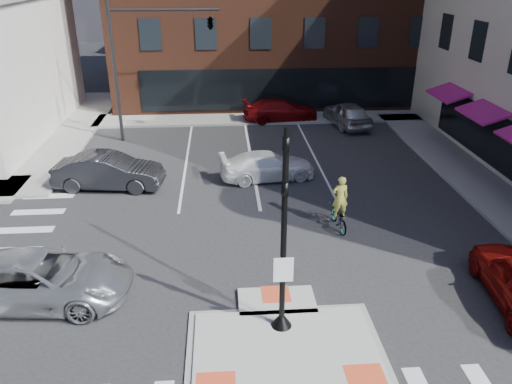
{
  "coord_description": "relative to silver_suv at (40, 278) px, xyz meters",
  "views": [
    {
      "loc": [
        -1.57,
        -11.07,
        9.67
      ],
      "look_at": [
        -0.36,
        5.63,
        2.0
      ],
      "focal_mm": 35.0,
      "sensor_mm": 36.0,
      "label": 1
    }
  ],
  "objects": [
    {
      "name": "white_pickup",
      "position": [
        7.98,
        9.22,
        -0.11
      ],
      "size": [
        4.87,
        2.58,
        1.34
      ],
      "primitive_type": "imported",
      "rotation": [
        0.0,
        0.0,
        1.73
      ],
      "color": "white",
      "rests_on": "ground"
    },
    {
      "name": "building_far_left",
      "position": [
        3.34,
        49.66,
        4.21
      ],
      "size": [
        10.0,
        12.0,
        10.0
      ],
      "primitive_type": "cube",
      "color": "slate",
      "rests_on": "ground"
    },
    {
      "name": "mast_arm_signal",
      "position": [
        3.87,
        15.66,
        5.42
      ],
      "size": [
        6.1,
        2.24,
        8.0
      ],
      "color": "black",
      "rests_on": "ground"
    },
    {
      "name": "sidewalk_n",
      "position": [
        10.34,
        19.66,
        -0.71
      ],
      "size": [
        26.0,
        3.0,
        0.15
      ],
      "primitive_type": "cube",
      "color": "gray",
      "rests_on": "ground"
    },
    {
      "name": "refuge_island",
      "position": [
        7.34,
        -2.6,
        -0.74
      ],
      "size": [
        5.4,
        4.65,
        0.13
      ],
      "color": "gray",
      "rests_on": "ground"
    },
    {
      "name": "ground",
      "position": [
        7.34,
        -2.34,
        -0.79
      ],
      "size": [
        120.0,
        120.0,
        0.0
      ],
      "primitive_type": "plane",
      "color": "#28282B",
      "rests_on": "ground"
    },
    {
      "name": "signal_pole",
      "position": [
        7.34,
        -1.95,
        1.57
      ],
      "size": [
        0.6,
        0.6,
        5.98
      ],
      "color": "black",
      "rests_on": "refuge_island"
    },
    {
      "name": "bg_car_red",
      "position": [
        9.79,
        19.16,
        -0.06
      ],
      "size": [
        5.2,
        2.56,
        1.45
      ],
      "primitive_type": "imported",
      "rotation": [
        0.0,
        0.0,
        1.68
      ],
      "color": "maroon",
      "rests_on": "ground"
    },
    {
      "name": "bg_car_silver",
      "position": [
        13.96,
        17.64,
        0.01
      ],
      "size": [
        2.64,
        4.93,
        1.6
      ],
      "primitive_type": "imported",
      "rotation": [
        0.0,
        0.0,
        3.31
      ],
      "color": "#B6B9BE",
      "rests_on": "ground"
    },
    {
      "name": "sidewalk_e",
      "position": [
        18.14,
        7.66,
        -0.71
      ],
      "size": [
        3.0,
        24.0,
        0.15
      ],
      "primitive_type": "cube",
      "color": "gray",
      "rests_on": "ground"
    },
    {
      "name": "bg_car_dark",
      "position": [
        0.45,
        8.66,
        0.04
      ],
      "size": [
        5.17,
        2.3,
        1.65
      ],
      "primitive_type": "imported",
      "rotation": [
        0.0,
        0.0,
        1.46
      ],
      "color": "#242529",
      "rests_on": "ground"
    },
    {
      "name": "silver_suv",
      "position": [
        0.0,
        0.0,
        0.0
      ],
      "size": [
        5.86,
        3.07,
        1.57
      ],
      "primitive_type": "imported",
      "rotation": [
        0.0,
        0.0,
        1.49
      ],
      "color": "#B5B9BD",
      "rests_on": "ground"
    },
    {
      "name": "cyclist",
      "position": [
        10.34,
        3.97,
        -0.04
      ],
      "size": [
        0.78,
        1.82,
        2.23
      ],
      "rotation": [
        0.0,
        0.0,
        3.23
      ],
      "color": "#3F3F44",
      "rests_on": "ground"
    }
  ]
}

